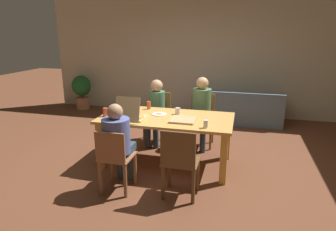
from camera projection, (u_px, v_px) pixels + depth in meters
The scene contains 20 objects.
ground_plane at pixel (166, 163), 4.61m from camera, with size 20.00×20.00×0.00m, color brown.
back_wall at pixel (199, 56), 7.09m from camera, with size 7.67×0.12×2.84m, color beige.
dining_table at pixel (166, 124), 4.43m from camera, with size 2.00×1.02×0.77m.
chair_0 at pixel (202, 116), 5.28m from camera, with size 0.45×0.41×0.93m.
person_0 at pixel (201, 107), 5.08m from camera, with size 0.33×0.53×1.26m.
chair_1 at pixel (158, 113), 5.47m from camera, with size 0.45×0.40×0.91m.
person_1 at pixel (156, 107), 5.28m from camera, with size 0.30×0.53×1.18m.
chair_2 at pixel (115, 159), 3.68m from camera, with size 0.41×0.41×0.86m.
person_2 at pixel (118, 138), 3.72m from camera, with size 0.35×0.50×1.16m.
chair_3 at pixel (180, 162), 3.52m from camera, with size 0.44×0.39×0.91m.
pizza_box_0 at pixel (183, 120), 4.20m from camera, with size 0.36×0.36×0.03m.
pizza_box_1 at pixel (132, 116), 4.26m from camera, with size 0.36×0.45×0.37m.
plate_0 at pixel (118, 112), 4.66m from camera, with size 0.26×0.26×0.01m.
plate_1 at pixel (159, 114), 4.52m from camera, with size 0.23×0.23×0.03m.
drinking_glass_0 at pixel (178, 111), 4.52m from camera, with size 0.08×0.08×0.10m, color beige.
drinking_glass_1 at pixel (149, 105), 4.82m from camera, with size 0.06×0.06×0.13m, color #B5512A.
drinking_glass_2 at pixel (206, 124), 3.89m from camera, with size 0.07×0.07×0.11m, color silver.
drinking_glass_3 at pixel (105, 112), 4.41m from camera, with size 0.08×0.08×0.13m, color #B04633.
couch at pixel (237, 110), 6.61m from camera, with size 1.96×0.77×0.75m.
potted_plant at pixel (82, 90), 7.65m from camera, with size 0.49×0.49×0.90m.
Camera 1 is at (1.08, -4.07, 2.02)m, focal length 31.02 mm.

